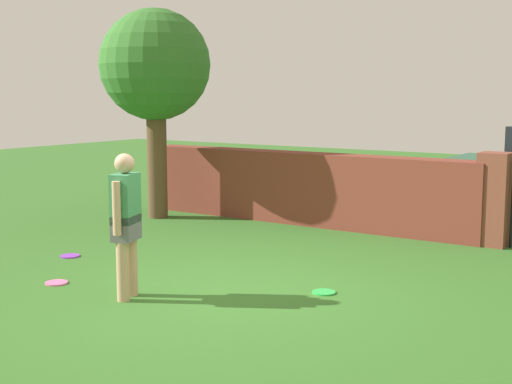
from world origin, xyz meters
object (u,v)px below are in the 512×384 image
at_px(person, 126,219).
at_px(frisbee_green, 324,292).
at_px(tree, 155,68).
at_px(frisbee_pink, 56,283).
at_px(frisbee_purple, 70,256).

xyz_separation_m(person, frisbee_green, (1.73, 1.39, -0.89)).
xyz_separation_m(tree, frisbee_pink, (2.04, -4.14, -2.71)).
distance_m(person, frisbee_purple, 2.50).
bearing_deg(frisbee_green, frisbee_pink, -153.60).
relative_size(person, frisbee_green, 6.00).
height_order(frisbee_purple, frisbee_pink, same).
distance_m(tree, frisbee_green, 6.23).
xyz_separation_m(tree, person, (3.18, -4.10, -1.82)).
height_order(person, frisbee_green, person).
distance_m(person, frisbee_green, 2.39).
distance_m(tree, frisbee_purple, 4.24).
relative_size(person, frisbee_purple, 6.00).
bearing_deg(frisbee_purple, frisbee_pink, -48.02).
height_order(tree, frisbee_purple, tree).
height_order(tree, person, tree).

